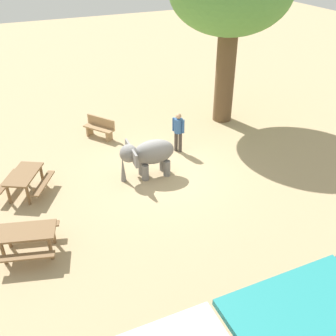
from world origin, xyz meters
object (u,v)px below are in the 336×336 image
picnic_table_near (25,178)px  wooden_bench (100,127)px  elephant (148,154)px  picnic_table_far (27,236)px  person_handler (178,130)px

picnic_table_near → wooden_bench: bearing=161.3°
elephant → picnic_table_far: (4.39, 2.35, -0.29)m
wooden_bench → picnic_table_near: 4.52m
wooden_bench → picnic_table_near: (3.36, 3.02, 0.12)m
person_handler → picnic_table_far: 7.10m
wooden_bench → picnic_table_far: 7.01m
picnic_table_near → picnic_table_far: (0.27, 2.98, 0.00)m
person_handler → picnic_table_far: size_ratio=0.88×
elephant → person_handler: 2.12m
elephant → picnic_table_far: 4.99m
picnic_table_near → person_handler: bearing=125.2°
wooden_bench → picnic_table_far: (3.63, 5.99, 0.12)m
wooden_bench → picnic_table_near: size_ratio=0.68×
person_handler → picnic_table_far: bearing=-8.8°
person_handler → wooden_bench: person_handler is taller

